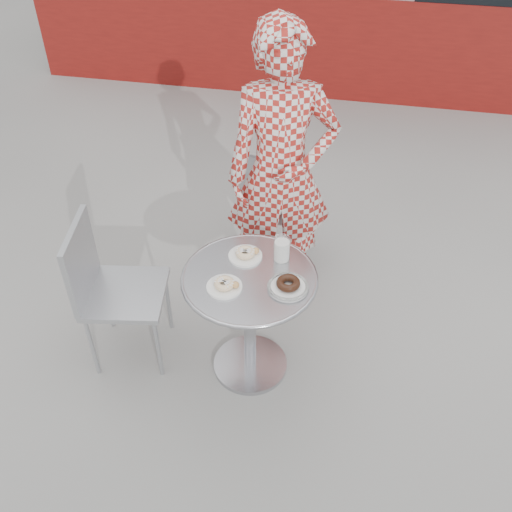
% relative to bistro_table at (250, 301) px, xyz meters
% --- Properties ---
extents(ground, '(60.00, 60.00, 0.00)m').
position_rel_bistro_table_xyz_m(ground, '(-0.03, -0.01, -0.52)').
color(ground, '#A29F9A').
rests_on(ground, ground).
extents(bistro_table, '(0.69, 0.69, 0.69)m').
position_rel_bistro_table_xyz_m(bistro_table, '(0.00, 0.00, 0.00)').
color(bistro_table, silver).
rests_on(bistro_table, ground).
extents(chair_far, '(0.49, 0.50, 0.87)m').
position_rel_bistro_table_xyz_m(chair_far, '(-0.01, 0.99, -0.26)').
color(chair_far, '#AEB1B6').
rests_on(chair_far, ground).
extents(chair_left, '(0.49, 0.48, 0.88)m').
position_rel_bistro_table_xyz_m(chair_left, '(-0.69, -0.01, -0.25)').
color(chair_left, '#AEB1B6').
rests_on(chair_left, ground).
extents(seated_person, '(0.71, 0.56, 1.72)m').
position_rel_bistro_table_xyz_m(seated_person, '(0.04, 0.70, 0.34)').
color(seated_person, '#A11E18').
rests_on(seated_person, ground).
extents(plate_far, '(0.17, 0.17, 0.05)m').
position_rel_bistro_table_xyz_m(plate_far, '(-0.05, 0.14, 0.19)').
color(plate_far, white).
rests_on(plate_far, bistro_table).
extents(plate_near, '(0.17, 0.17, 0.05)m').
position_rel_bistro_table_xyz_m(plate_near, '(-0.10, -0.10, 0.19)').
color(plate_near, white).
rests_on(plate_near, bistro_table).
extents(plate_checker, '(0.20, 0.20, 0.05)m').
position_rel_bistro_table_xyz_m(plate_checker, '(0.20, -0.04, 0.18)').
color(plate_checker, white).
rests_on(plate_checker, bistro_table).
extents(milk_cup, '(0.08, 0.08, 0.13)m').
position_rel_bistro_table_xyz_m(milk_cup, '(0.13, 0.16, 0.23)').
color(milk_cup, white).
rests_on(milk_cup, bistro_table).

